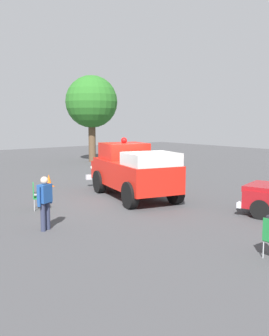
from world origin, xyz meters
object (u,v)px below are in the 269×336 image
at_px(lawn_chair_by_car, 37,194).
at_px(traffic_cone, 49,181).
at_px(spectator_standing, 45,200).
at_px(vintage_fire_truck, 132,170).
at_px(lawn_chair_spare, 177,171).
at_px(oak_tree_left, 92,102).

bearing_deg(lawn_chair_by_car, traffic_cone, -31.40).
bearing_deg(traffic_cone, spectator_standing, 152.92).
distance_m(vintage_fire_truck, spectator_standing, 5.75).
xyz_separation_m(vintage_fire_truck, lawn_chair_spare, (1.54, -4.37, -0.61)).
xyz_separation_m(vintage_fire_truck, spectator_standing, (-2.29, 5.27, -0.23)).
xyz_separation_m(vintage_fire_truck, lawn_chair_by_car, (0.41, 4.30, -0.61)).
bearing_deg(lawn_chair_by_car, lawn_chair_spare, -82.57).
height_order(lawn_chair_spare, traffic_cone, lawn_chair_spare).
distance_m(lawn_chair_by_car, spectator_standing, 2.90).
relative_size(lawn_chair_by_car, traffic_cone, 1.61).
xyz_separation_m(lawn_chair_spare, traffic_cone, (3.12, 6.07, -0.28)).
relative_size(lawn_chair_spare, oak_tree_left, 0.15).
relative_size(lawn_chair_by_car, oak_tree_left, 0.15).
distance_m(vintage_fire_truck, lawn_chair_by_car, 4.37).
height_order(vintage_fire_truck, spectator_standing, vintage_fire_truck).
xyz_separation_m(lawn_chair_spare, spectator_standing, (-3.84, 9.63, 0.37)).
relative_size(lawn_chair_by_car, lawn_chair_spare, 1.00).
relative_size(spectator_standing, traffic_cone, 2.64).
distance_m(vintage_fire_truck, lawn_chair_spare, 4.67).
bearing_deg(oak_tree_left, lawn_chair_by_car, 139.99).
bearing_deg(lawn_chair_by_car, vintage_fire_truck, -95.49).
height_order(spectator_standing, traffic_cone, spectator_standing).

